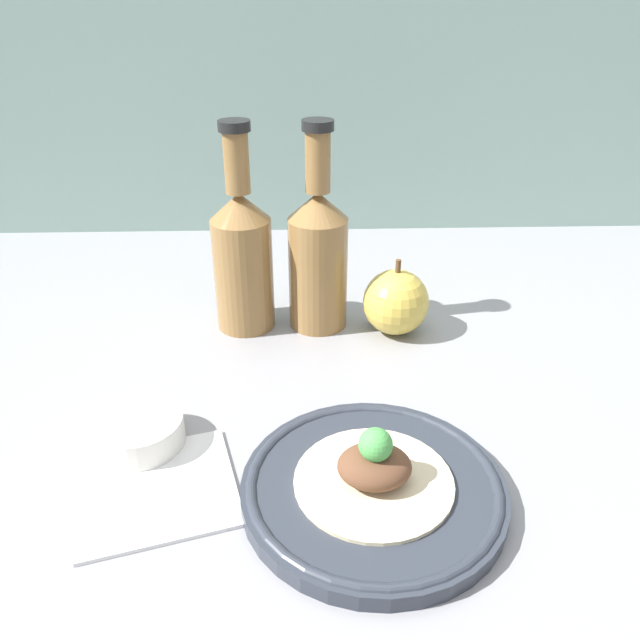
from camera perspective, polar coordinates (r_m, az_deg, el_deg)
The scene contains 8 objects.
ground_plane at distance 71.62cm, azimuth 3.43°, elevation -8.06°, with size 180.00×110.00×4.00cm, color gray.
plate at distance 57.79cm, azimuth 5.19°, elevation -15.01°, with size 23.69×23.69×1.92cm.
plated_food at distance 56.32cm, azimuth 5.28°, elevation -13.42°, with size 14.22×14.22×5.83cm.
cider_bottle_left at distance 80.00cm, azimuth -7.10°, elevation 5.95°, with size 7.60×7.60×26.65cm.
cider_bottle_right at distance 79.68cm, azimuth -0.18°, elevation 6.08°, with size 7.60×7.60×26.65cm.
apple at distance 80.82cm, azimuth 6.95°, elevation 1.64°, with size 8.52×8.52×10.15cm.
napkin at distance 60.25cm, azimuth -14.73°, elevation -14.65°, with size 16.96×16.35×0.80cm.
dipping_bowl at distance 64.83cm, azimuth -16.21°, elevation -9.83°, with size 8.85×8.85×3.32cm.
Camera 1 is at (-6.10, -56.96, 40.98)cm, focal length 35.00 mm.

